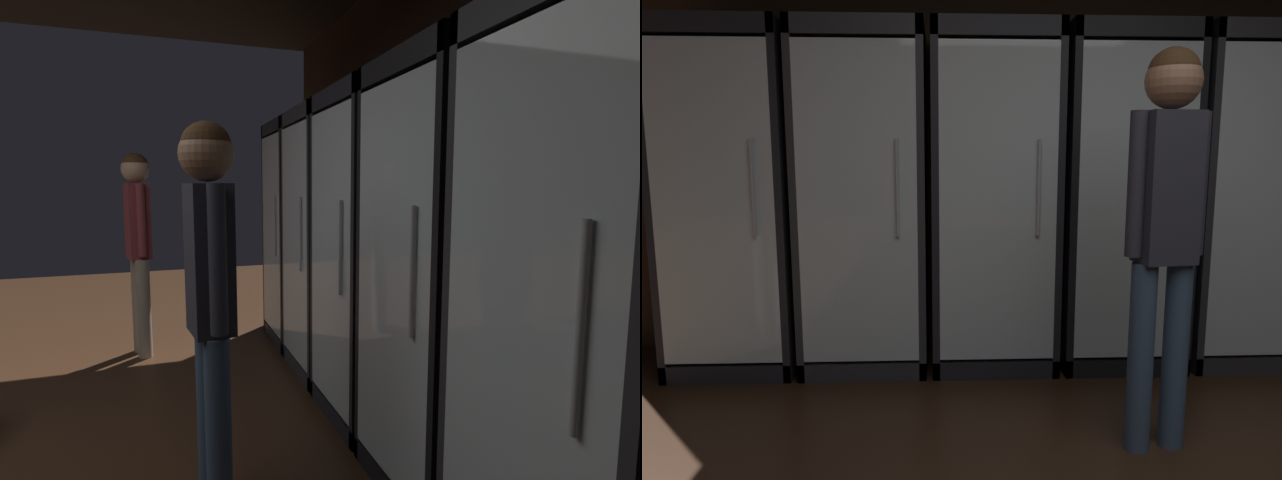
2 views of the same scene
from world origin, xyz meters
TOP-DOWN VIEW (x-y plane):
  - wall_back at (0.00, 3.03)m, footprint 6.00×0.06m
  - cooler_far_left at (-1.98, 2.73)m, footprint 0.70×0.62m
  - cooler_left at (-1.25, 2.73)m, footprint 0.70×0.62m
  - cooler_center at (-0.52, 2.73)m, footprint 0.70×0.62m
  - cooler_right at (0.21, 2.73)m, footprint 0.70×0.62m
  - cooler_far_right at (0.95, 2.73)m, footprint 0.70×0.62m
  - shopper_near at (0.07, 1.67)m, footprint 0.33×0.21m
  - shopper_far at (-2.04, 1.32)m, footprint 0.30×0.22m

SIDE VIEW (x-z plane):
  - cooler_far_right at x=0.95m, z-range -0.02..1.89m
  - cooler_right at x=0.21m, z-range -0.02..1.89m
  - cooler_left at x=-1.25m, z-range -0.02..1.90m
  - cooler_far_left at x=-1.98m, z-range -0.02..1.90m
  - cooler_center at x=-0.52m, z-range -0.02..1.90m
  - shopper_far at x=-2.04m, z-range 0.19..1.83m
  - shopper_near at x=0.07m, z-range 0.20..1.83m
  - wall_back at x=0.00m, z-range 0.00..2.80m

